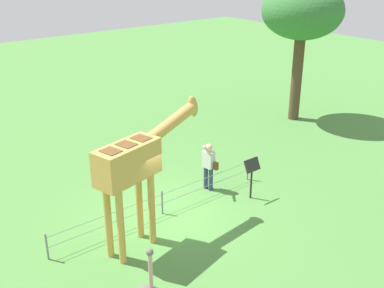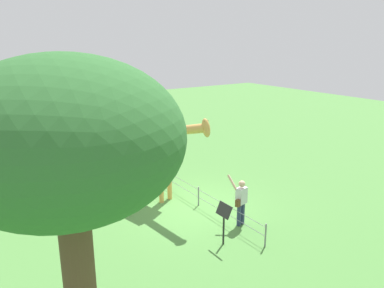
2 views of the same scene
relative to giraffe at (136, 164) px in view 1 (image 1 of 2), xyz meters
The scene contains 6 objects.
ground_plane 2.76m from the giraffe, 25.94° to the left, with size 60.00×60.00×0.00m, color #4C843D.
giraffe is the anchor object (origin of this frame).
visitor 3.83m from the giraffe, 18.91° to the left, with size 0.62×0.57×1.72m.
tree_northeast 11.71m from the giraffe, 19.75° to the left, with size 3.43×3.43×5.97m.
info_sign 4.26m from the giraffe, ahead, with size 0.56×0.21×1.32m.
wire_fence 2.49m from the giraffe, 32.59° to the left, with size 7.05×0.05×0.75m.
Camera 1 is at (-6.78, -9.63, 7.24)m, focal length 43.93 mm.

